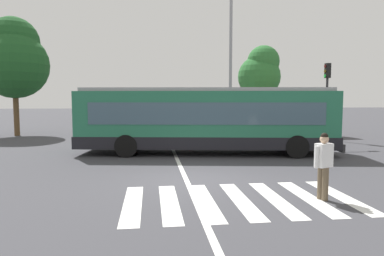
# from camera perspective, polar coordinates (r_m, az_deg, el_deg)

# --- Properties ---
(ground_plane) EXTENTS (160.00, 160.00, 0.00)m
(ground_plane) POSITION_cam_1_polar(r_m,az_deg,el_deg) (10.91, -0.03, -8.72)
(ground_plane) COLOR #3D3D42
(city_transit_bus) EXTENTS (12.11, 4.33, 3.06)m
(city_transit_bus) POSITION_cam_1_polar(r_m,az_deg,el_deg) (15.96, 2.31, 1.39)
(city_transit_bus) COLOR black
(city_transit_bus) RESTS_ON ground_plane
(pedestrian_crossing_street) EXTENTS (0.56, 0.37, 1.72)m
(pedestrian_crossing_street) POSITION_cam_1_polar(r_m,az_deg,el_deg) (9.30, 21.12, -5.37)
(pedestrian_crossing_street) COLOR brown
(pedestrian_crossing_street) RESTS_ON ground_plane
(parked_car_black) EXTENTS (2.06, 4.59, 1.35)m
(parked_car_black) POSITION_cam_1_polar(r_m,az_deg,el_deg) (24.71, -13.23, 0.62)
(parked_car_black) COLOR black
(parked_car_black) RESTS_ON ground_plane
(parked_car_charcoal) EXTENTS (2.02, 4.58, 1.35)m
(parked_car_charcoal) POSITION_cam_1_polar(r_m,az_deg,el_deg) (24.42, -7.13, 0.67)
(parked_car_charcoal) COLOR black
(parked_car_charcoal) RESTS_ON ground_plane
(parked_car_red) EXTENTS (1.95, 4.54, 1.35)m
(parked_car_red) POSITION_cam_1_polar(r_m,az_deg,el_deg) (25.18, -0.82, 0.83)
(parked_car_red) COLOR black
(parked_car_red) RESTS_ON ground_plane
(parked_car_white) EXTENTS (2.22, 4.64, 1.35)m
(parked_car_white) POSITION_cam_1_polar(r_m,az_deg,el_deg) (24.89, 5.59, 0.76)
(parked_car_white) COLOR black
(parked_car_white) RESTS_ON ground_plane
(traffic_light_far_corner) EXTENTS (0.33, 0.32, 4.73)m
(traffic_light_far_corner) POSITION_cam_1_polar(r_m,az_deg,el_deg) (22.74, 21.61, 6.11)
(traffic_light_far_corner) COLOR #28282B
(traffic_light_far_corner) RESTS_ON ground_plane
(bus_stop_shelter) EXTENTS (3.96, 1.54, 3.25)m
(bus_stop_shelter) POSITION_cam_1_polar(r_m,az_deg,el_deg) (24.60, 17.83, 4.35)
(bus_stop_shelter) COLOR #28282B
(bus_stop_shelter) RESTS_ON ground_plane
(twin_arm_street_lamp) EXTENTS (5.27, 0.32, 10.18)m
(twin_arm_street_lamp) POSITION_cam_1_polar(r_m,az_deg,el_deg) (22.73, 6.49, 14.15)
(twin_arm_street_lamp) COLOR #939399
(twin_arm_street_lamp) RESTS_ON ground_plane
(background_tree_left) EXTENTS (4.57, 4.57, 8.18)m
(background_tree_left) POSITION_cam_1_polar(r_m,az_deg,el_deg) (26.81, -27.59, 10.30)
(background_tree_left) COLOR brown
(background_tree_left) RESTS_ON ground_plane
(background_tree_right) EXTENTS (3.55, 3.55, 6.96)m
(background_tree_right) POSITION_cam_1_polar(r_m,az_deg,el_deg) (29.46, 11.35, 9.07)
(background_tree_right) COLOR brown
(background_tree_right) RESTS_ON ground_plane
(crosswalk_painted_stripes) EXTENTS (5.88, 3.22, 0.01)m
(crosswalk_painted_stripes) POSITION_cam_1_polar(r_m,az_deg,el_deg) (8.96, 8.11, -11.80)
(crosswalk_painted_stripes) COLOR silver
(crosswalk_painted_stripes) RESTS_ON ground_plane
(lane_center_line) EXTENTS (0.16, 24.00, 0.01)m
(lane_center_line) POSITION_cam_1_polar(r_m,az_deg,el_deg) (12.84, -1.87, -6.63)
(lane_center_line) COLOR silver
(lane_center_line) RESTS_ON ground_plane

